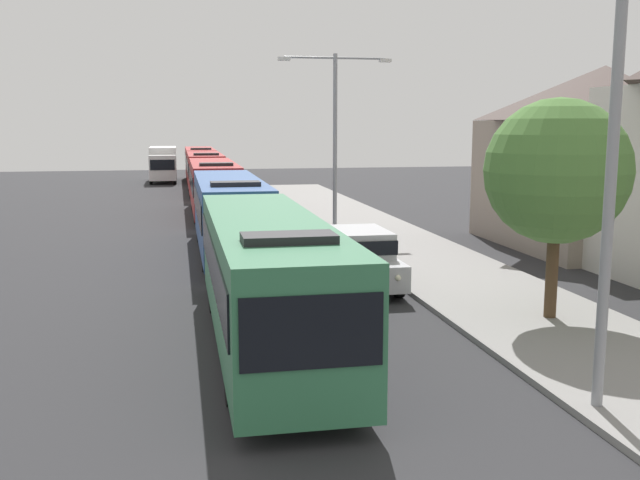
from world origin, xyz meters
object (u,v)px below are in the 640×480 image
at_px(bus_second_in_line, 229,213).
at_px(box_truck_oncoming, 163,163).
at_px(bus_middle, 214,186).
at_px(bus_lead, 267,275).
at_px(roadside_tree, 557,172).
at_px(bus_rear, 200,163).
at_px(streetlamp_near, 615,111).
at_px(white_suv, 361,257).
at_px(bus_fourth_in_line, 205,172).
at_px(streetlamp_mid, 335,124).

bearing_deg(bus_second_in_line, box_truck_oncoming, 94.88).
bearing_deg(bus_middle, box_truck_oncoming, 97.32).
relative_size(bus_lead, roadside_tree, 2.06).
bearing_deg(roadside_tree, bus_rear, 98.71).
relative_size(bus_second_in_line, streetlamp_near, 1.30).
bearing_deg(bus_rear, bus_second_in_line, -90.00).
bearing_deg(white_suv, bus_rear, 94.72).
height_order(bus_middle, bus_fourth_in_line, same).
bearing_deg(bus_fourth_in_line, bus_rear, 90.00).
distance_m(bus_middle, bus_fourth_in_line, 12.99).
xyz_separation_m(bus_fourth_in_line, streetlamp_near, (5.40, -43.72, 3.75)).
height_order(bus_second_in_line, streetlamp_mid, streetlamp_mid).
bearing_deg(bus_rear, roadside_tree, -81.29).
xyz_separation_m(white_suv, streetlamp_mid, (1.70, 11.85, 4.18)).
distance_m(bus_lead, roadside_tree, 7.98).
bearing_deg(bus_middle, bus_second_in_line, -90.00).
xyz_separation_m(box_truck_oncoming, roadside_tree, (10.92, -50.64, 2.31)).
xyz_separation_m(bus_fourth_in_line, bus_rear, (0.00, 11.80, 0.00)).
relative_size(bus_rear, streetlamp_mid, 1.41).
bearing_deg(streetlamp_near, bus_fourth_in_line, 97.04).
bearing_deg(bus_rear, streetlamp_mid, -80.69).
xyz_separation_m(white_suv, roadside_tree, (3.92, -4.92, 2.98)).
distance_m(bus_fourth_in_line, bus_rear, 11.80).
relative_size(bus_lead, bus_fourth_in_line, 1.13).
distance_m(box_truck_oncoming, roadside_tree, 51.85).
height_order(bus_fourth_in_line, roadside_tree, roadside_tree).
xyz_separation_m(bus_rear, streetlamp_near, (5.40, -55.52, 3.75)).
distance_m(box_truck_oncoming, streetlamp_near, 57.23).
relative_size(streetlamp_mid, roadside_tree, 1.45).
distance_m(bus_fourth_in_line, roadside_tree, 38.74).
bearing_deg(roadside_tree, bus_middle, 106.99).
distance_m(bus_lead, bus_rear, 50.20).
distance_m(bus_lead, white_suv, 6.58).
height_order(bus_middle, roadside_tree, roadside_tree).
distance_m(bus_second_in_line, roadside_tree, 14.40).
bearing_deg(bus_rear, bus_lead, -90.00).
bearing_deg(bus_second_in_line, bus_middle, 90.00).
bearing_deg(streetlamp_mid, bus_fourth_in_line, 104.32).
bearing_deg(white_suv, roadside_tree, -51.49).
relative_size(bus_lead, bus_rear, 1.01).
distance_m(bus_fourth_in_line, box_truck_oncoming, 13.14).
bearing_deg(white_suv, bus_fourth_in_line, 96.40).
bearing_deg(streetlamp_mid, bus_lead, -107.37).
height_order(bus_fourth_in_line, streetlamp_mid, streetlamp_mid).
xyz_separation_m(bus_lead, streetlamp_near, (5.40, -5.32, 3.75)).
xyz_separation_m(bus_second_in_line, white_suv, (3.70, -7.08, -0.66)).
height_order(white_suv, box_truck_oncoming, box_truck_oncoming).
xyz_separation_m(bus_second_in_line, bus_rear, (0.00, 37.72, 0.00)).
relative_size(box_truck_oncoming, streetlamp_mid, 0.89).
distance_m(white_suv, streetlamp_mid, 12.68).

